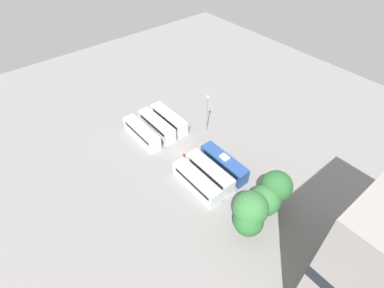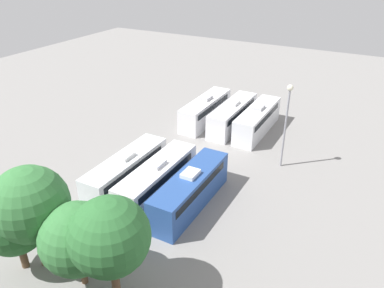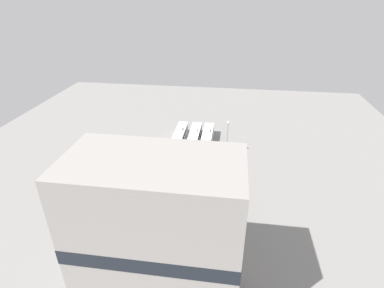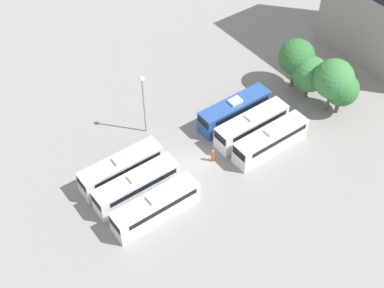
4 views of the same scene
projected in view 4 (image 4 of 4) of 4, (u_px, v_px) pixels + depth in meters
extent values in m
plane|color=gray|center=(198.00, 163.00, 64.31)|extent=(109.98, 109.98, 0.00)
cube|color=silver|center=(122.00, 169.00, 61.58)|extent=(2.48, 10.12, 3.06)
cube|color=black|center=(123.00, 163.00, 61.08)|extent=(2.52, 8.60, 0.67)
cube|color=black|center=(81.00, 185.00, 58.90)|extent=(2.19, 0.08, 1.07)
cube|color=#B2B2B7|center=(120.00, 159.00, 60.35)|extent=(1.20, 1.60, 0.35)
cube|color=silver|center=(137.00, 187.00, 59.80)|extent=(2.48, 10.12, 3.06)
cube|color=black|center=(138.00, 181.00, 59.29)|extent=(2.52, 8.60, 0.67)
cube|color=black|center=(96.00, 203.00, 57.12)|extent=(2.19, 0.08, 1.07)
cube|color=white|center=(136.00, 177.00, 58.57)|extent=(1.20, 1.60, 0.35)
cube|color=silver|center=(156.00, 207.00, 57.77)|extent=(2.48, 10.12, 3.06)
cube|color=black|center=(157.00, 202.00, 57.26)|extent=(2.52, 8.60, 0.67)
cube|color=black|center=(115.00, 226.00, 55.09)|extent=(2.19, 0.08, 1.07)
cube|color=#B2B2B7|center=(155.00, 198.00, 56.54)|extent=(1.20, 1.60, 0.35)
cube|color=#284C93|center=(234.00, 111.00, 68.47)|extent=(2.48, 10.12, 3.06)
cube|color=black|center=(236.00, 105.00, 67.96)|extent=(2.52, 8.60, 0.67)
cube|color=black|center=(203.00, 122.00, 65.79)|extent=(2.19, 0.08, 1.07)
cube|color=white|center=(235.00, 101.00, 67.24)|extent=(1.20, 1.60, 0.35)
cube|color=white|center=(252.00, 126.00, 66.54)|extent=(2.48, 10.12, 3.06)
cube|color=black|center=(254.00, 120.00, 66.04)|extent=(2.52, 8.60, 0.67)
cube|color=black|center=(220.00, 138.00, 63.87)|extent=(2.19, 0.08, 1.07)
cube|color=silver|center=(253.00, 116.00, 65.32)|extent=(1.20, 1.60, 0.35)
cube|color=silver|center=(270.00, 141.00, 64.77)|extent=(2.48, 10.12, 3.06)
cube|color=black|center=(273.00, 135.00, 64.27)|extent=(2.52, 8.60, 0.67)
cube|color=black|center=(239.00, 154.00, 62.09)|extent=(2.19, 0.08, 1.07)
cube|color=white|center=(272.00, 131.00, 63.54)|extent=(1.20, 1.60, 0.35)
cylinder|color=#CC4C19|center=(213.00, 156.00, 63.99)|extent=(0.36, 0.36, 1.61)
sphere|color=tan|center=(213.00, 151.00, 63.32)|extent=(0.24, 0.24, 0.24)
cylinder|color=gray|center=(144.00, 107.00, 65.14)|extent=(0.20, 0.20, 8.29)
sphere|color=#EAE5C6|center=(142.00, 79.00, 62.02)|extent=(0.60, 0.60, 0.60)
cylinder|color=brown|center=(293.00, 77.00, 73.09)|extent=(0.53, 0.53, 3.28)
sphere|color=#2D6B33|center=(297.00, 57.00, 70.67)|extent=(4.93, 4.93, 4.93)
cylinder|color=brown|center=(307.00, 90.00, 72.09)|extent=(0.44, 0.44, 2.12)
sphere|color=#387A3D|center=(310.00, 74.00, 70.11)|extent=(4.82, 4.82, 4.82)
cylinder|color=brown|center=(329.00, 100.00, 69.62)|extent=(0.36, 0.36, 3.47)
sphere|color=#387A3D|center=(334.00, 79.00, 67.06)|extent=(5.19, 5.19, 5.19)
cylinder|color=brown|center=(338.00, 105.00, 69.75)|extent=(0.51, 0.51, 2.37)
sphere|color=#2D6B33|center=(342.00, 89.00, 67.78)|extent=(4.41, 4.41, 4.41)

